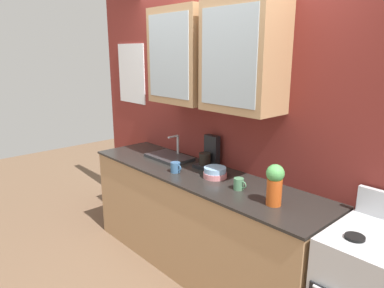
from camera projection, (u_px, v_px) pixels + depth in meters
The scene contains 9 objects.
ground_plane at pixel (198, 266), 3.32m from camera, with size 10.00×10.00×0.00m, color brown.
back_wall_unit at pixel (223, 107), 3.15m from camera, with size 3.96×0.46×2.64m.
counter at pixel (198, 221), 3.21m from camera, with size 2.45×0.64×0.93m.
sink_faucet at pixel (169, 157), 3.51m from camera, with size 0.46×0.29×0.23m.
bowl_stack at pixel (215, 173), 2.97m from camera, with size 0.20×0.20×0.09m.
vase at pixel (275, 183), 2.41m from camera, with size 0.13×0.13×0.29m.
cup_near_sink at pixel (176, 167), 3.10m from camera, with size 0.12×0.09×0.09m.
cup_near_bowls at pixel (239, 184), 2.71m from camera, with size 0.11×0.08×0.09m.
coffee_maker at pixel (209, 155), 3.24m from camera, with size 0.17×0.20×0.29m.
Camera 1 is at (2.13, -2.01, 1.95)m, focal length 33.01 mm.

